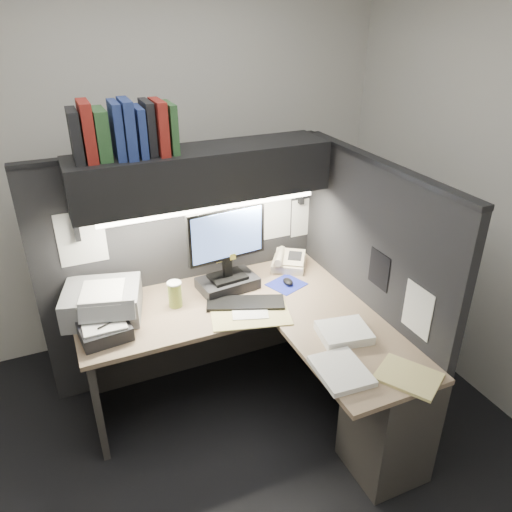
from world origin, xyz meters
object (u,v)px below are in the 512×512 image
(monitor, at_px, (227,258))
(desk, at_px, (300,376))
(telephone, at_px, (289,261))
(notebook_stack, at_px, (105,331))
(printer, at_px, (103,302))
(overhead_shelf, at_px, (202,173))
(coffee_cup, at_px, (175,295))
(keyboard, at_px, (246,303))

(monitor, bearing_deg, desk, -80.14)
(telephone, xyz_separation_m, notebook_stack, (-1.32, -0.33, -0.01))
(telephone, distance_m, printer, 1.29)
(desk, height_order, printer, printer)
(overhead_shelf, distance_m, telephone, 0.95)
(overhead_shelf, relative_size, telephone, 6.60)
(notebook_stack, bearing_deg, coffee_cup, 19.68)
(monitor, bearing_deg, telephone, 4.92)
(overhead_shelf, relative_size, coffee_cup, 9.95)
(desk, bearing_deg, overhead_shelf, 111.79)
(desk, xyz_separation_m, monitor, (-0.19, 0.67, 0.51))
(printer, bearing_deg, desk, -19.78)
(keyboard, bearing_deg, overhead_shelf, 134.88)
(desk, distance_m, notebook_stack, 1.15)
(monitor, distance_m, notebook_stack, 0.87)
(overhead_shelf, distance_m, keyboard, 0.83)
(keyboard, xyz_separation_m, notebook_stack, (-0.85, 0.01, 0.03))
(coffee_cup, relative_size, notebook_stack, 0.58)
(notebook_stack, bearing_deg, printer, 83.02)
(overhead_shelf, distance_m, coffee_cup, 0.76)
(desk, bearing_deg, monitor, 105.93)
(monitor, bearing_deg, coffee_cup, -175.68)
(desk, relative_size, printer, 3.87)
(keyboard, bearing_deg, coffee_cup, 179.07)
(printer, bearing_deg, coffee_cup, 3.98)
(keyboard, bearing_deg, monitor, 118.20)
(desk, distance_m, overhead_shelf, 1.33)
(coffee_cup, height_order, printer, printer)
(desk, distance_m, keyboard, 0.55)
(telephone, bearing_deg, monitor, -134.78)
(desk, bearing_deg, notebook_stack, 156.57)
(telephone, bearing_deg, keyboard, -110.68)
(monitor, distance_m, printer, 0.80)
(telephone, distance_m, coffee_cup, 0.89)
(telephone, relative_size, printer, 0.54)
(telephone, bearing_deg, printer, -142.05)
(keyboard, distance_m, printer, 0.86)
(monitor, relative_size, notebook_stack, 2.10)
(notebook_stack, bearing_deg, overhead_shelf, 23.90)
(keyboard, distance_m, notebook_stack, 0.85)
(coffee_cup, height_order, notebook_stack, coffee_cup)
(monitor, xyz_separation_m, coffee_cup, (-0.37, -0.07, -0.15))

